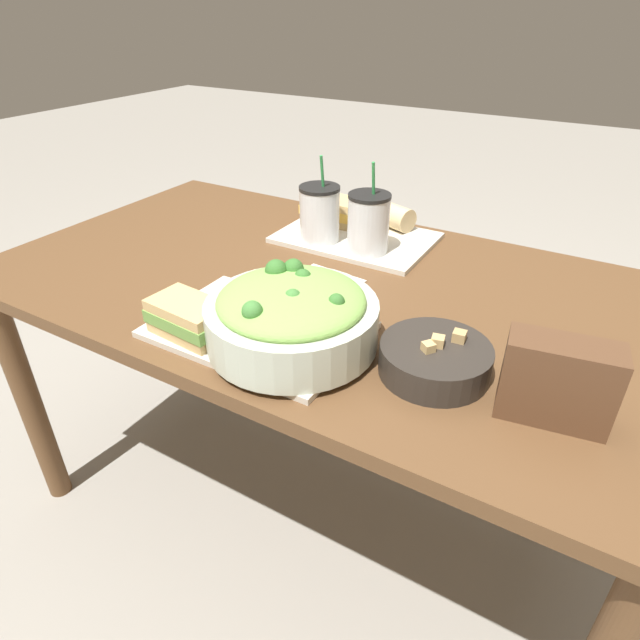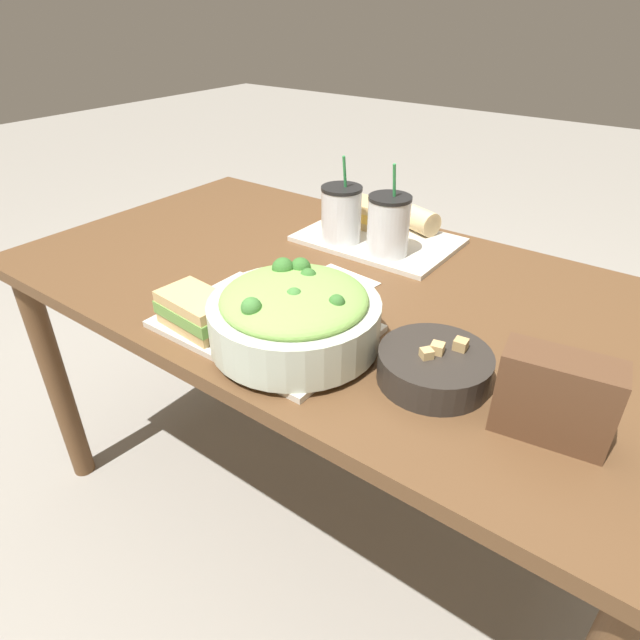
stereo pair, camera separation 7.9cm
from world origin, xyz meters
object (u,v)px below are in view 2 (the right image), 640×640
(baguette_near, at_px, (291,287))
(napkin_folded, at_px, (340,282))
(salad_bowl, at_px, (295,313))
(sandwich_near, at_px, (197,311))
(sandwich_far, at_px, (357,210))
(baguette_far, at_px, (421,221))
(drink_cup_red, at_px, (388,227))
(chip_bag, at_px, (555,397))
(soup_bowl, at_px, (434,366))
(drink_cup_dark, at_px, (341,216))

(baguette_near, height_order, napkin_folded, baguette_near)
(salad_bowl, relative_size, sandwich_near, 1.96)
(sandwich_far, bearing_deg, salad_bowl, -65.70)
(sandwich_near, relative_size, baguette_far, 1.52)
(drink_cup_red, bearing_deg, chip_bag, -37.84)
(soup_bowl, bearing_deg, sandwich_far, 133.84)
(salad_bowl, relative_size, drink_cup_red, 1.40)
(soup_bowl, distance_m, baguette_near, 0.34)
(napkin_folded, bearing_deg, drink_cup_dark, 124.33)
(baguette_near, bearing_deg, sandwich_near, 145.86)
(salad_bowl, bearing_deg, sandwich_near, -158.59)
(salad_bowl, relative_size, soup_bowl, 1.63)
(baguette_far, relative_size, napkin_folded, 0.65)
(sandwich_near, height_order, sandwich_far, same)
(baguette_near, xyz_separation_m, napkin_folded, (0.02, 0.14, -0.04))
(soup_bowl, bearing_deg, napkin_folded, 148.72)
(sandwich_near, relative_size, drink_cup_red, 0.71)
(soup_bowl, height_order, baguette_far, baguette_far)
(drink_cup_dark, distance_m, napkin_folded, 0.22)
(drink_cup_red, bearing_deg, soup_bowl, -50.22)
(drink_cup_red, height_order, napkin_folded, drink_cup_red)
(soup_bowl, height_order, drink_cup_red, drink_cup_red)
(sandwich_near, relative_size, baguette_near, 1.25)
(sandwich_near, bearing_deg, salad_bowl, 26.24)
(sandwich_near, distance_m, chip_bag, 0.61)
(sandwich_far, height_order, napkin_folded, sandwich_far)
(baguette_near, distance_m, napkin_folded, 0.15)
(baguette_far, bearing_deg, soup_bowl, -130.82)
(soup_bowl, relative_size, napkin_folded, 1.18)
(sandwich_near, bearing_deg, chip_bag, 15.15)
(baguette_near, relative_size, drink_cup_red, 0.57)
(salad_bowl, relative_size, drink_cup_dark, 1.42)
(salad_bowl, distance_m, soup_bowl, 0.25)
(soup_bowl, relative_size, baguette_far, 1.82)
(sandwich_far, relative_size, baguette_far, 1.54)
(salad_bowl, relative_size, chip_bag, 1.83)
(sandwich_near, relative_size, napkin_folded, 0.99)
(drink_cup_red, bearing_deg, sandwich_near, -103.24)
(sandwich_far, distance_m, drink_cup_dark, 0.14)
(soup_bowl, bearing_deg, chip_bag, -4.88)
(drink_cup_dark, bearing_deg, chip_bag, -31.43)
(soup_bowl, height_order, drink_cup_dark, drink_cup_dark)
(chip_bag, bearing_deg, soup_bowl, 166.04)
(drink_cup_dark, bearing_deg, baguette_far, 50.86)
(soup_bowl, relative_size, drink_cup_red, 0.86)
(baguette_near, xyz_separation_m, chip_bag, (0.52, -0.06, 0.02))
(soup_bowl, relative_size, baguette_near, 1.50)
(soup_bowl, xyz_separation_m, drink_cup_dark, (-0.43, 0.36, 0.05))
(napkin_folded, bearing_deg, sandwich_near, -107.15)
(soup_bowl, distance_m, drink_cup_red, 0.47)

